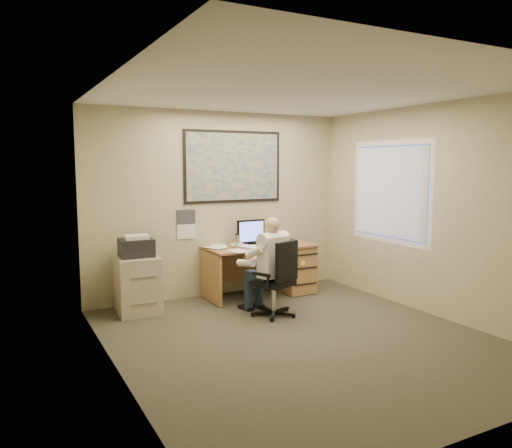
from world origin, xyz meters
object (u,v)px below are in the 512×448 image
person (273,267)px  desk (278,264)px  office_chair (274,294)px  filing_cabinet (137,279)px

person → desk: bearing=41.3°
desk → office_chair: (-0.66, -1.03, -0.15)m
office_chair → person: size_ratio=0.78×
desk → office_chair: 1.23m
desk → office_chair: desk is taller
filing_cabinet → office_chair: bearing=-31.2°
filing_cabinet → person: (1.51, -0.93, 0.19)m
desk → office_chair: size_ratio=1.62×
desk → filing_cabinet: size_ratio=1.56×
filing_cabinet → person: person is taller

